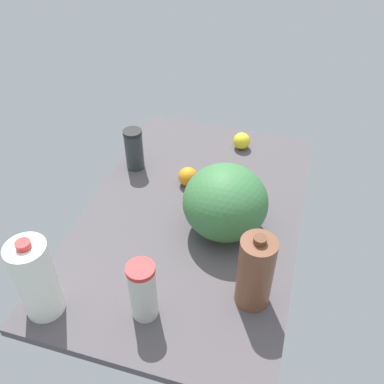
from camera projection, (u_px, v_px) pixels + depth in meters
countertop at (192, 216)px, 154.40cm from camera, size 120.00×76.00×3.00cm
watermelon at (225, 202)px, 139.51cm from camera, size 27.98×27.98×24.60cm
shaker_bottle at (134, 149)px, 168.86cm from camera, size 7.41×7.41×17.18cm
tumbler_cup at (143, 291)px, 115.68cm from camera, size 7.79×7.79×19.69cm
chocolate_milk_jug at (255, 272)px, 117.64cm from camera, size 10.08×10.08×25.99cm
milk_jug at (36, 279)px, 114.92cm from camera, size 10.96×10.96×27.41cm
orange_near_front at (188, 177)px, 163.53cm from camera, size 7.42×7.42×7.42cm
lemon_beside_bowl at (242, 141)px, 182.40cm from camera, size 7.17×7.17×7.17cm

